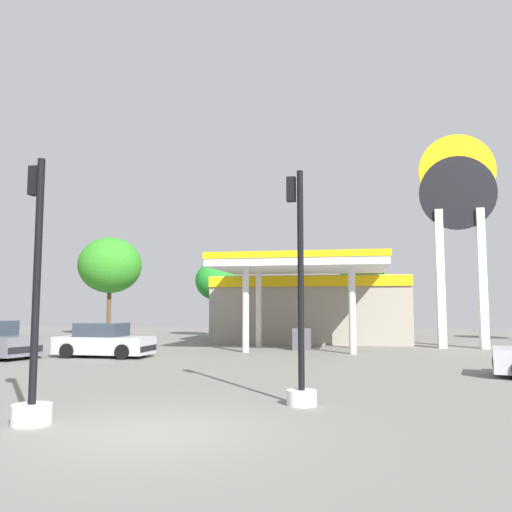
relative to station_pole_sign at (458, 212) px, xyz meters
The scene contains 9 objects.
ground_plane 23.47m from the station_pole_sign, 114.06° to the right, with size 90.00×90.00×0.00m, color slate.
gas_station 10.02m from the station_pole_sign, 160.17° to the left, with size 11.60×12.69×4.66m.
station_pole_sign is the anchor object (origin of this frame).
car_2 19.21m from the station_pole_sign, 154.03° to the right, with size 4.14×1.98×1.46m.
traffic_signal_0 24.05m from the station_pole_sign, 119.47° to the right, with size 0.72×0.72×4.99m.
traffic_signal_1 19.57m from the station_pole_sign, 111.18° to the right, with size 0.66×0.69×5.25m.
tree_0 25.35m from the station_pole_sign, 161.06° to the left, with size 4.77×4.77×7.46m.
tree_1 17.86m from the station_pole_sign, 152.00° to the left, with size 3.07×3.07×5.51m.
tree_2 9.61m from the station_pole_sign, 123.82° to the left, with size 3.32×3.32×5.50m.
Camera 1 is at (3.51, -8.93, 2.15)m, focal length 37.02 mm.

